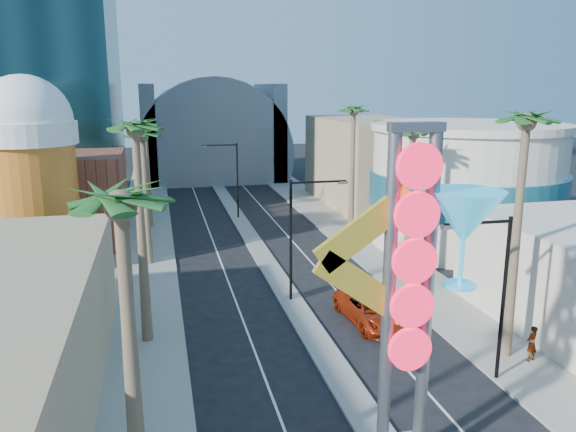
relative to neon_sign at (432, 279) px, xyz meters
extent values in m
cube|color=gray|center=(-10.32, 32.04, -7.23)|extent=(5.00, 100.00, 0.15)
cube|color=gray|center=(8.68, 32.04, -7.23)|extent=(5.00, 100.00, 0.15)
cube|color=gray|center=(-0.82, 35.04, -7.23)|extent=(1.60, 84.00, 0.15)
cube|color=brown|center=(-16.82, 35.04, -3.31)|extent=(10.00, 10.00, 8.00)
cube|color=tan|center=(15.18, 45.04, -2.31)|extent=(10.00, 20.00, 10.00)
cylinder|color=#BA5618|center=(-17.82, 27.04, -2.31)|extent=(6.40, 6.40, 10.00)
cylinder|color=white|center=(-17.82, 27.04, 3.09)|extent=(7.00, 7.00, 1.60)
sphere|color=white|center=(-17.82, 27.04, 3.89)|extent=(6.60, 6.60, 6.60)
cylinder|color=beige|center=(17.18, 27.04, -2.31)|extent=(16.00, 16.00, 10.00)
cylinder|color=teal|center=(17.18, 27.04, -2.31)|extent=(16.60, 16.60, 3.00)
cylinder|color=beige|center=(17.18, 27.04, 2.99)|extent=(16.60, 16.60, 0.60)
cylinder|color=slate|center=(-0.82, 69.04, -3.31)|extent=(22.00, 16.00, 22.00)
cube|color=slate|center=(-9.82, 69.04, -0.31)|extent=(2.00, 16.00, 14.00)
cube|color=slate|center=(8.18, 69.04, -0.31)|extent=(2.00, 16.00, 14.00)
cylinder|color=slate|center=(-1.52, 0.04, -0.81)|extent=(0.44, 0.44, 12.00)
cylinder|color=slate|center=(-0.12, 0.04, -0.81)|extent=(0.44, 0.44, 12.00)
cube|color=slate|center=(-0.82, 0.04, 5.09)|extent=(1.80, 0.50, 0.30)
cylinder|color=red|center=(-0.82, -0.31, 3.89)|extent=(1.50, 0.25, 1.50)
cylinder|color=red|center=(-0.82, -0.31, 2.34)|extent=(1.50, 0.25, 1.50)
cylinder|color=red|center=(-0.82, -0.31, 0.79)|extent=(1.50, 0.25, 1.50)
cylinder|color=red|center=(-0.82, -0.31, -0.76)|extent=(1.50, 0.25, 1.50)
cylinder|color=red|center=(-0.82, -0.31, -2.31)|extent=(1.50, 0.25, 1.50)
cube|color=yellow|center=(-2.42, 0.04, 1.89)|extent=(3.47, 0.25, 2.80)
cube|color=yellow|center=(-2.42, 0.04, -0.11)|extent=(3.47, 0.25, 2.80)
cone|color=#29B5E8|center=(1.08, 0.04, 2.09)|extent=(2.60, 2.60, 1.80)
cylinder|color=#29B5E8|center=(1.08, 0.04, 0.49)|extent=(0.16, 0.16, 1.60)
cylinder|color=#29B5E8|center=(1.08, 0.04, -0.31)|extent=(1.10, 1.10, 0.12)
cylinder|color=black|center=(-0.82, 17.04, -3.31)|extent=(0.18, 0.18, 8.00)
cube|color=black|center=(0.98, 17.04, 0.49)|extent=(3.60, 0.12, 0.12)
cube|color=slate|center=(2.58, 17.04, 0.39)|extent=(0.60, 0.25, 0.18)
cylinder|color=black|center=(-0.82, 41.04, -3.31)|extent=(0.18, 0.18, 8.00)
cube|color=black|center=(-2.62, 41.04, 0.49)|extent=(3.60, 0.12, 0.12)
cube|color=slate|center=(-4.22, 41.04, 0.39)|extent=(0.60, 0.25, 0.18)
cylinder|color=black|center=(6.38, 5.04, -3.31)|extent=(0.18, 0.18, 8.00)
cube|color=black|center=(4.76, 5.04, 0.49)|extent=(3.24, 0.12, 0.12)
cube|color=slate|center=(3.32, 5.04, 0.39)|extent=(0.60, 0.25, 0.18)
cylinder|color=brown|center=(-9.82, -0.96, -2.06)|extent=(0.40, 0.40, 10.50)
sphere|color=#194D1D|center=(-9.82, -0.96, 3.19)|extent=(2.40, 2.40, 2.40)
cylinder|color=brown|center=(-9.82, 13.04, -1.56)|extent=(0.40, 0.40, 11.50)
sphere|color=#194D1D|center=(-9.82, 13.04, 4.19)|extent=(2.40, 2.40, 2.40)
cylinder|color=brown|center=(-9.82, 27.04, -2.31)|extent=(0.40, 0.40, 10.00)
sphere|color=#194D1D|center=(-9.82, 27.04, 2.69)|extent=(2.40, 2.40, 2.40)
cylinder|color=brown|center=(-9.82, 39.04, -2.31)|extent=(0.40, 0.40, 10.00)
sphere|color=#194D1D|center=(-9.82, 39.04, 2.69)|extent=(2.40, 2.40, 2.40)
cylinder|color=brown|center=(8.18, 7.04, -1.31)|extent=(0.40, 0.40, 12.00)
sphere|color=#194D1D|center=(8.18, 7.04, 4.69)|extent=(2.40, 2.40, 2.40)
cylinder|color=brown|center=(8.18, 19.04, -2.06)|extent=(0.40, 0.40, 10.50)
sphere|color=#194D1D|center=(8.18, 19.04, 3.19)|extent=(2.40, 2.40, 2.40)
cylinder|color=brown|center=(8.18, 31.04, -1.56)|extent=(0.40, 0.40, 11.50)
sphere|color=#194D1D|center=(8.18, 31.04, 4.19)|extent=(2.40, 2.40, 2.40)
imported|color=#9E270C|center=(3.05, 12.63, -6.45)|extent=(3.25, 6.34, 1.71)
imported|color=gray|center=(9.01, 6.14, -6.23)|extent=(0.79, 0.64, 1.86)
camera|label=1|loc=(-8.77, -16.33, 6.33)|focal=35.00mm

